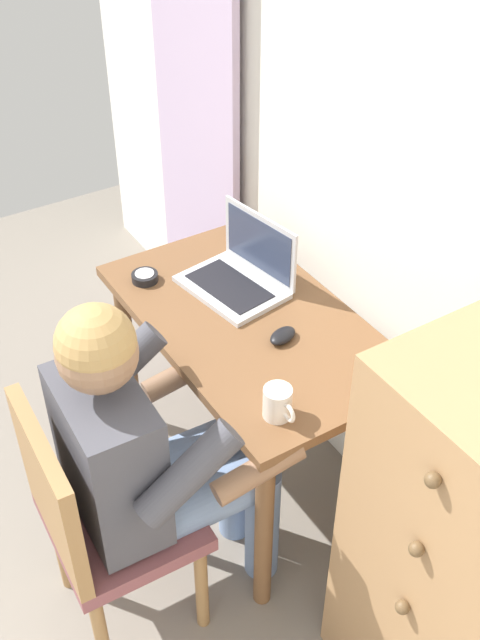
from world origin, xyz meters
The scene contains 9 objects.
curtain_panel centered at (-1.43, 2.13, 1.13)m, with size 0.60×0.03×2.27m, color #B29EBC.
desk centered at (-0.55, 1.83, 0.62)m, with size 1.05×0.61×0.74m.
dresser centered at (0.41, 1.90, 0.58)m, with size 0.57×0.51×1.16m.
chair centered at (-0.28, 1.15, 0.48)m, with size 0.43×0.41×0.87m.
person_seated centered at (-0.28, 1.34, 0.67)m, with size 0.54×0.59×1.19m.
laptop centered at (-0.72, 1.90, 0.79)m, with size 0.38×0.30×0.24m.
computer_mouse centered at (-0.40, 1.85, 0.75)m, with size 0.06×0.10×0.03m, color black.
desk_clock centered at (-0.91, 1.63, 0.75)m, with size 0.09×0.09×0.03m.
coffee_mug centered at (-0.14, 1.66, 0.79)m, with size 0.12×0.08×0.09m.
Camera 1 is at (1.06, 0.79, 2.24)m, focal length 43.00 mm.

